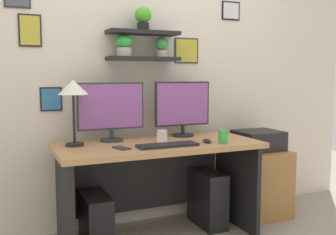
{
  "coord_description": "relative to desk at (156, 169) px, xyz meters",
  "views": [
    {
      "loc": [
        -1.09,
        -2.68,
        1.26
      ],
      "look_at": [
        0.1,
        0.05,
        0.93
      ],
      "focal_mm": 41.6,
      "sensor_mm": 36.0,
      "label": 1
    }
  ],
  "objects": [
    {
      "name": "monitor_right",
      "position": [
        0.3,
        0.16,
        0.46
      ],
      "size": [
        0.48,
        0.18,
        0.45
      ],
      "color": "black",
      "rests_on": "desk"
    },
    {
      "name": "computer_tower_left",
      "position": [
        -0.48,
        -0.01,
        -0.34
      ],
      "size": [
        0.18,
        0.4,
        0.39
      ],
      "primitive_type": "cube",
      "color": "black",
      "rests_on": "ground"
    },
    {
      "name": "back_wall_assembly",
      "position": [
        -0.0,
        0.38,
        0.82
      ],
      "size": [
        4.4,
        0.24,
        2.7
      ],
      "color": "beige",
      "rests_on": "ground"
    },
    {
      "name": "computer_mouse",
      "position": [
        0.33,
        -0.2,
        0.23
      ],
      "size": [
        0.06,
        0.09,
        0.03
      ],
      "primitive_type": "ellipsoid",
      "color": "black",
      "rests_on": "desk"
    },
    {
      "name": "monitor_left",
      "position": [
        -0.3,
        0.16,
        0.46
      ],
      "size": [
        0.52,
        0.18,
        0.45
      ],
      "color": "#2D2D33",
      "rests_on": "desk"
    },
    {
      "name": "coffee_mug",
      "position": [
        0.04,
        -0.04,
        0.26
      ],
      "size": [
        0.08,
        0.08,
        0.09
      ],
      "primitive_type": "cylinder",
      "color": "white",
      "rests_on": "desk"
    },
    {
      "name": "cell_phone",
      "position": [
        -0.33,
        -0.17,
        0.22
      ],
      "size": [
        0.11,
        0.15,
        0.01
      ],
      "primitive_type": "cube",
      "rotation": [
        0.0,
        0.0,
        0.29
      ],
      "color": "#2D2D33",
      "rests_on": "desk"
    },
    {
      "name": "drawer_cabinet",
      "position": [
        1.02,
        0.09,
        -0.24
      ],
      "size": [
        0.44,
        0.5,
        0.59
      ],
      "primitive_type": "cube",
      "color": "#9E6B38",
      "rests_on": "ground"
    },
    {
      "name": "desk",
      "position": [
        0.0,
        0.0,
        0.0
      ],
      "size": [
        1.52,
        0.68,
        0.75
      ],
      "color": "tan",
      "rests_on": "ground"
    },
    {
      "name": "printer",
      "position": [
        1.02,
        0.09,
        0.14
      ],
      "size": [
        0.38,
        0.34,
        0.17
      ],
      "primitive_type": "cube",
      "color": "black",
      "rests_on": "drawer_cabinet"
    },
    {
      "name": "pen_cup",
      "position": [
        0.43,
        -0.27,
        0.26
      ],
      "size": [
        0.07,
        0.07,
        0.1
      ],
      "primitive_type": "cylinder",
      "color": "green",
      "rests_on": "desk"
    },
    {
      "name": "desk_lamp",
      "position": [
        -0.6,
        0.06,
        0.6
      ],
      "size": [
        0.21,
        0.21,
        0.47
      ],
      "color": "black",
      "rests_on": "desk"
    },
    {
      "name": "computer_tower_right",
      "position": [
        0.48,
        0.04,
        -0.31
      ],
      "size": [
        0.18,
        0.4,
        0.46
      ],
      "primitive_type": "cube",
      "color": "black",
      "rests_on": "ground"
    },
    {
      "name": "keyboard",
      "position": [
        -0.0,
        -0.23,
        0.22
      ],
      "size": [
        0.44,
        0.14,
        0.02
      ],
      "primitive_type": "cube",
      "color": "black",
      "rests_on": "desk"
    }
  ]
}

